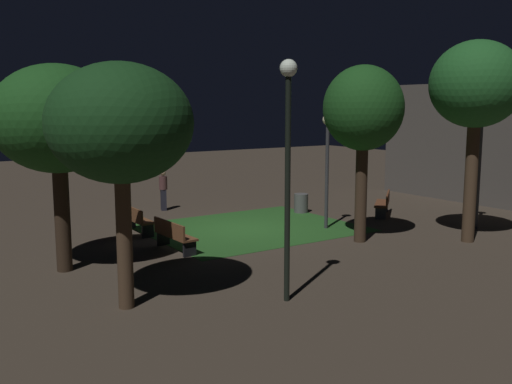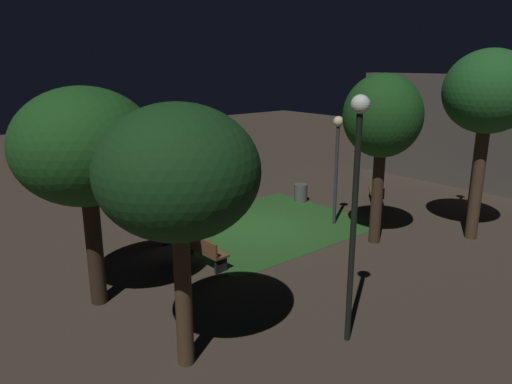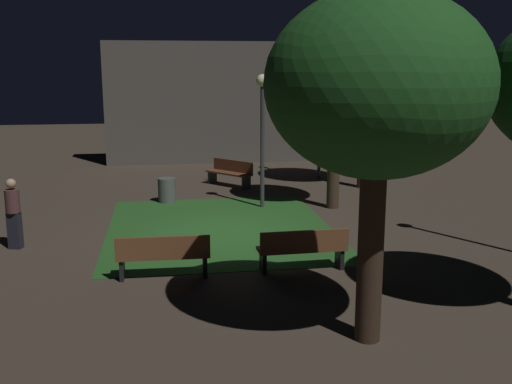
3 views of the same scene
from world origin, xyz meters
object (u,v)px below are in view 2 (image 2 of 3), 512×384
object	(u,v)px
lamp_post_near_wall	(356,183)
trash_bin	(301,193)
bench_front_left	(154,224)
tree_tall_center	(488,94)
lamp_post_plaza_east	(478,132)
bench_corner	(201,248)
tree_left_canopy	(178,174)
tree_right_canopy	(382,118)
pedestrian	(169,182)
tree_lawn_side	(85,148)
lamp_post_plaza_west	(337,150)
bench_path_side	(378,192)

from	to	relation	value
lamp_post_near_wall	trash_bin	distance (m)	10.64
bench_front_left	tree_tall_center	world-z (taller)	tree_tall_center
tree_tall_center	lamp_post_plaza_east	xyz separation A→B (m)	(-1.04, 1.88, -1.45)
bench_front_left	lamp_post_plaza_east	distance (m)	11.71
tree_tall_center	bench_corner	bearing A→B (deg)	-116.45
bench_corner	tree_left_canopy	world-z (taller)	tree_left_canopy
tree_left_canopy	lamp_post_plaza_east	bearing A→B (deg)	93.34
bench_corner	trash_bin	distance (m)	7.23
lamp_post_near_wall	bench_corner	bearing A→B (deg)	-178.28
tree_tall_center	lamp_post_near_wall	xyz separation A→B (m)	(1.20, -7.82, -1.29)
tree_tall_center	trash_bin	size ratio (longest dim) A/B	8.15
bench_front_left	lamp_post_near_wall	xyz separation A→B (m)	(7.94, 0.16, 2.89)
tree_left_canopy	trash_bin	size ratio (longest dim) A/B	6.72
bench_corner	lamp_post_near_wall	distance (m)	5.93
tree_right_canopy	lamp_post_near_wall	bearing A→B (deg)	-59.10
tree_tall_center	lamp_post_near_wall	world-z (taller)	tree_tall_center
bench_front_left	bench_corner	distance (m)	2.77
tree_left_canopy	pedestrian	distance (m)	11.48
pedestrian	tree_lawn_side	bearing A→B (deg)	-41.63
tree_tall_center	tree_lawn_side	distance (m)	11.76
tree_right_canopy	trash_bin	xyz separation A→B (m)	(-4.77, 1.48, -3.61)
bench_corner	tree_left_canopy	xyz separation A→B (m)	(3.67, -2.83, 3.26)
lamp_post_plaza_east	bench_corner	bearing A→B (deg)	-106.54
tree_tall_center	pedestrian	world-z (taller)	tree_tall_center
tree_tall_center	tree_left_canopy	world-z (taller)	tree_tall_center
tree_right_canopy	lamp_post_plaza_west	bearing A→B (deg)	169.18
bench_path_side	tree_lawn_side	distance (m)	12.58
tree_left_canopy	trash_bin	world-z (taller)	tree_left_canopy
tree_tall_center	tree_left_canopy	xyz separation A→B (m)	(-0.30, -10.81, -0.92)
bench_front_left	trash_bin	xyz separation A→B (m)	(0.12, 6.72, -0.11)
tree_right_canopy	tree_left_canopy	bearing A→B (deg)	-79.20
lamp_post_plaza_west	pedestrian	xyz separation A→B (m)	(-6.19, -3.13, -1.82)
bench_corner	tree_left_canopy	distance (m)	5.67
bench_path_side	tree_left_canopy	bearing A→B (deg)	-70.77
bench_front_left	tree_right_canopy	bearing A→B (deg)	46.96
lamp_post_plaza_east	lamp_post_plaza_west	distance (m)	5.12
bench_front_left	bench_path_side	size ratio (longest dim) A/B	1.08
bench_front_left	bench_corner	world-z (taller)	same
tree_right_canopy	trash_bin	size ratio (longest dim) A/B	7.18
bench_path_side	lamp_post_plaza_west	world-z (taller)	lamp_post_plaza_west
bench_corner	tree_tall_center	size ratio (longest dim) A/B	0.30
lamp_post_near_wall	lamp_post_plaza_west	bearing A→B (deg)	132.79
bench_front_left	lamp_post_plaza_west	xyz separation A→B (m)	(2.87, 5.63, 2.19)
trash_bin	pedestrian	bearing A→B (deg)	-129.10
bench_front_left	pedestrian	xyz separation A→B (m)	(-3.31, 2.50, 0.37)
bench_path_side	tree_left_canopy	world-z (taller)	tree_left_canopy
bench_path_side	tree_lawn_side	world-z (taller)	tree_lawn_side
tree_tall_center	trash_bin	distance (m)	7.98
tree_tall_center	lamp_post_plaza_west	distance (m)	4.94
tree_right_canopy	lamp_post_near_wall	size ratio (longest dim) A/B	1.05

